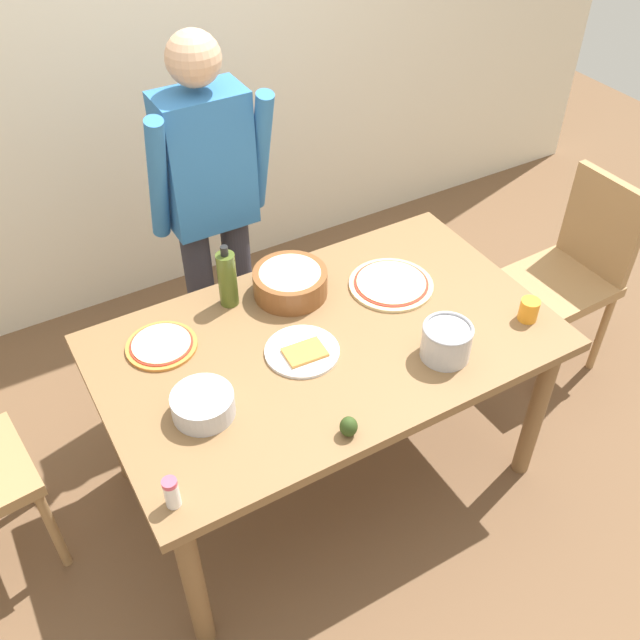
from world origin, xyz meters
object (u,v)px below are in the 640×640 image
Objects in this scene: person_cook at (211,202)px; steel_pot at (446,341)px; dining_table at (327,357)px; chair_wooden_right at (575,266)px; pizza_cooked_on_tray at (162,345)px; popcorn_bowl at (290,280)px; olive_oil_bottle at (227,279)px; cup_orange at (529,310)px; salt_shaker at (172,493)px; mixing_bowl_steel at (203,405)px; plate_with_slice at (303,351)px; pizza_raw_on_board at (391,284)px; avocado at (349,427)px.

steel_pot is at bearing -68.56° from person_cook.
dining_table is 1.33m from chair_wooden_right.
popcorn_bowl is at bearing 3.94° from pizza_cooked_on_tray.
olive_oil_bottle is 0.82m from steel_pot.
olive_oil_bottle is 1.48× the size of steel_pot.
olive_oil_bottle is 1.10m from cup_orange.
pizza_cooked_on_tray is 2.35× the size of salt_shaker.
chair_wooden_right is at bearing 27.09° from cup_orange.
mixing_bowl_steel is at bearing -143.08° from popcorn_bowl.
person_cook is at bearing 89.03° from plate_with_slice.
steel_pot is at bearing -97.82° from pizza_raw_on_board.
steel_pot reaches higher than cup_orange.
plate_with_slice is (-0.11, -0.02, 0.10)m from dining_table.
person_cook reaches higher than avocado.
chair_wooden_right is 1.86m from mixing_bowl_steel.
plate_with_slice is at bearing -33.54° from pizza_cooked_on_tray.
pizza_cooked_on_tray is at bearing 91.42° from mixing_bowl_steel.
pizza_raw_on_board is 1.30× the size of pizza_cooked_on_tray.
popcorn_bowl reaches higher than cup_orange.
person_cook is 6.50× the size of pizza_cooked_on_tray.
mixing_bowl_steel is (-1.83, -0.16, 0.26)m from chair_wooden_right.
cup_orange is (0.79, -0.25, 0.03)m from plate_with_slice.
chair_wooden_right is at bearing -10.09° from popcorn_bowl.
olive_oil_bottle is (-0.21, 0.35, 0.20)m from dining_table.
dining_table is at bearing -82.70° from person_cook.
plate_with_slice reaches higher than dining_table.
mixing_bowl_steel reaches higher than plate_with_slice.
chair_wooden_right is (1.42, -0.70, -0.40)m from person_cook.
popcorn_bowl is at bearing 68.97° from plate_with_slice.
steel_pot is 2.04× the size of cup_orange.
plate_with_slice is 0.83m from cup_orange.
mixing_bowl_steel is at bearing -115.77° from person_cook.
mixing_bowl_steel is (-0.40, -0.08, 0.03)m from plate_with_slice.
person_cook reaches higher than dining_table.
pizza_raw_on_board is at bearing 20.23° from dining_table.
cup_orange is at bearing -21.66° from dining_table.
pizza_cooked_on_tray is at bearing 172.41° from pizza_raw_on_board.
mixing_bowl_steel is 1.89× the size of salt_shaker.
plate_with_slice is 2.45× the size of salt_shaker.
mixing_bowl_steel is (-0.41, -0.86, -0.14)m from person_cook.
pizza_cooked_on_tray is 0.53m from popcorn_bowl.
person_cook is 0.80m from plate_with_slice.
dining_table is 0.45m from avocado.
avocado is at bearing -111.75° from dining_table.
dining_table is 9.22× the size of steel_pot.
pizza_cooked_on_tray is 0.98m from steel_pot.
avocado is at bearing -93.15° from person_cook.
mixing_bowl_steel is (-0.52, -0.39, -0.02)m from popcorn_bowl.
popcorn_bowl reaches higher than avocado.
pizza_cooked_on_tray is at bearing 156.52° from cup_orange.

